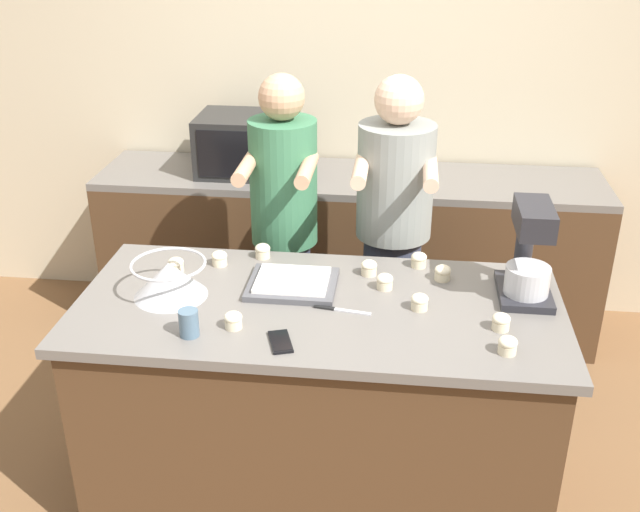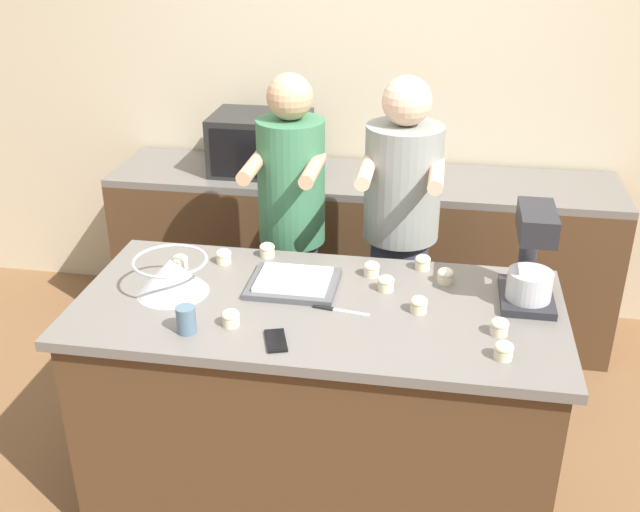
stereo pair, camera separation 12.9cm
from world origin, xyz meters
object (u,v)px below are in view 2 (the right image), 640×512
(baking_tray, at_px, (294,282))
(cell_phone, at_px, (276,340))
(person_right, at_px, (399,246))
(knife, at_px, (337,310))
(cupcake_10, at_px, (499,326))
(microwave_oven, at_px, (261,143))
(cupcake_2, at_px, (386,283))
(cupcake_5, at_px, (180,262))
(drinking_glass, at_px, (186,320))
(cupcake_0, at_px, (224,256))
(stand_mixer, at_px, (531,261))
(cupcake_8, at_px, (267,250))
(cupcake_4, at_px, (419,304))
(mixing_bowl, at_px, (171,275))
(person_left, at_px, (292,237))
(cupcake_6, at_px, (504,350))
(cupcake_7, at_px, (231,318))
(cupcake_1, at_px, (372,269))
(cupcake_9, at_px, (445,275))
(cupcake_3, at_px, (423,262))

(baking_tray, relative_size, cell_phone, 2.19)
(person_right, height_order, knife, person_right)
(cupcake_10, bearing_deg, microwave_oven, 128.67)
(cupcake_2, relative_size, cupcake_5, 1.00)
(drinking_glass, height_order, cupcake_0, drinking_glass)
(stand_mixer, xyz_separation_m, cupcake_8, (-1.07, 0.21, -0.14))
(baking_tray, height_order, cupcake_4, cupcake_4)
(mixing_bowl, bearing_deg, knife, -3.47)
(cupcake_4, bearing_deg, knife, -170.83)
(person_left, distance_m, cupcake_10, 1.23)
(person_left, relative_size, knife, 7.50)
(mixing_bowl, xyz_separation_m, cupcake_6, (1.26, -0.26, -0.04))
(drinking_glass, bearing_deg, cupcake_7, 25.54)
(drinking_glass, bearing_deg, cupcake_8, 77.87)
(cupcake_4, height_order, cupcake_5, same)
(cupcake_1, xyz_separation_m, cupcake_9, (0.30, -0.01, 0.00))
(baking_tray, bearing_deg, cupcake_0, 154.53)
(mixing_bowl, distance_m, cupcake_10, 1.25)
(cupcake_9, bearing_deg, baking_tray, -167.32)
(cupcake_8, bearing_deg, cupcake_4, -28.84)
(cupcake_9, bearing_deg, stand_mixer, -17.07)
(cupcake_2, xyz_separation_m, cupcake_5, (-0.86, 0.05, 0.00))
(mixing_bowl, relative_size, cupcake_7, 4.44)
(cupcake_2, xyz_separation_m, cupcake_6, (0.43, -0.42, 0.00))
(cupcake_6, bearing_deg, knife, 159.61)
(drinking_glass, height_order, cupcake_10, drinking_glass)
(person_right, xyz_separation_m, baking_tray, (-0.38, -0.58, 0.08))
(baking_tray, bearing_deg, mixing_bowl, -164.86)
(person_left, relative_size, cell_phone, 10.39)
(knife, distance_m, cupcake_2, 0.26)
(baking_tray, distance_m, microwave_oven, 1.40)
(cupcake_5, distance_m, cupcake_8, 0.37)
(microwave_oven, xyz_separation_m, cupcake_7, (0.28, -1.65, -0.14))
(mixing_bowl, height_order, baking_tray, mixing_bowl)
(cupcake_9, bearing_deg, mixing_bowl, -166.24)
(person_left, height_order, cupcake_8, person_left)
(person_left, bearing_deg, cupcake_2, -48.28)
(cupcake_6, bearing_deg, cupcake_3, 115.34)
(cupcake_1, relative_size, cupcake_3, 1.00)
(cupcake_7, bearing_deg, cupcake_6, -3.21)
(cupcake_6, bearing_deg, mixing_bowl, 168.22)
(cupcake_0, height_order, cupcake_5, same)
(cupcake_2, height_order, cupcake_7, same)
(stand_mixer, xyz_separation_m, drinking_glass, (-1.21, -0.44, -0.12))
(microwave_oven, relative_size, cupcake_3, 8.06)
(stand_mixer, bearing_deg, person_left, 152.26)
(person_left, bearing_deg, cupcake_7, -92.39)
(cupcake_7, bearing_deg, cupcake_3, 40.95)
(cupcake_0, height_order, cupcake_6, same)
(cupcake_7, bearing_deg, knife, 24.78)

